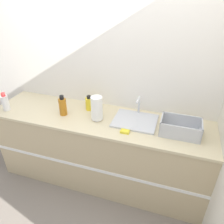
{
  "coord_description": "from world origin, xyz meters",
  "views": [
    {
      "loc": [
        0.78,
        -1.61,
        2.23
      ],
      "look_at": [
        0.16,
        0.29,
        1.05
      ],
      "focal_mm": 35.0,
      "sensor_mm": 36.0,
      "label": 1
    }
  ],
  "objects_px": {
    "bottle_amber": "(63,106)",
    "bottle_yellow": "(89,103)",
    "paper_towel_roll": "(97,108)",
    "sink": "(135,120)",
    "bottle_white_spray": "(5,103)",
    "dish_rack": "(180,129)"
  },
  "relations": [
    {
      "from": "sink",
      "to": "bottle_white_spray",
      "type": "bearing_deg",
      "value": -171.34
    },
    {
      "from": "sink",
      "to": "bottle_yellow",
      "type": "xyz_separation_m",
      "value": [
        -0.58,
        0.09,
        0.06
      ]
    },
    {
      "from": "sink",
      "to": "bottle_amber",
      "type": "relative_size",
      "value": 1.95
    },
    {
      "from": "paper_towel_roll",
      "to": "bottle_yellow",
      "type": "height_order",
      "value": "paper_towel_roll"
    },
    {
      "from": "bottle_white_spray",
      "to": "bottle_yellow",
      "type": "bearing_deg",
      "value": 18.75
    },
    {
      "from": "dish_rack",
      "to": "bottle_amber",
      "type": "xyz_separation_m",
      "value": [
        -1.29,
        -0.03,
        0.05
      ]
    },
    {
      "from": "bottle_amber",
      "to": "sink",
      "type": "bearing_deg",
      "value": 7.83
    },
    {
      "from": "sink",
      "to": "bottle_white_spray",
      "type": "distance_m",
      "value": 1.52
    },
    {
      "from": "bottle_amber",
      "to": "bottle_yellow",
      "type": "xyz_separation_m",
      "value": [
        0.24,
        0.2,
        -0.03
      ]
    },
    {
      "from": "bottle_white_spray",
      "to": "paper_towel_roll",
      "type": "bearing_deg",
      "value": 6.97
    },
    {
      "from": "sink",
      "to": "bottle_amber",
      "type": "bearing_deg",
      "value": -172.17
    },
    {
      "from": "paper_towel_roll",
      "to": "bottle_amber",
      "type": "xyz_separation_m",
      "value": [
        -0.41,
        -0.02,
        -0.04
      ]
    },
    {
      "from": "dish_rack",
      "to": "bottle_yellow",
      "type": "distance_m",
      "value": 1.06
    },
    {
      "from": "bottle_yellow",
      "to": "bottle_white_spray",
      "type": "bearing_deg",
      "value": -161.25
    },
    {
      "from": "paper_towel_roll",
      "to": "bottle_yellow",
      "type": "bearing_deg",
      "value": 133.36
    },
    {
      "from": "bottle_yellow",
      "to": "bottle_white_spray",
      "type": "relative_size",
      "value": 0.81
    },
    {
      "from": "sink",
      "to": "bottle_white_spray",
      "type": "relative_size",
      "value": 2.09
    },
    {
      "from": "dish_rack",
      "to": "bottle_white_spray",
      "type": "bearing_deg",
      "value": -175.83
    },
    {
      "from": "dish_rack",
      "to": "bottle_amber",
      "type": "bearing_deg",
      "value": -178.81
    },
    {
      "from": "dish_rack",
      "to": "bottle_amber",
      "type": "height_order",
      "value": "bottle_amber"
    },
    {
      "from": "paper_towel_roll",
      "to": "bottle_amber",
      "type": "bearing_deg",
      "value": -177.63
    },
    {
      "from": "paper_towel_roll",
      "to": "bottle_amber",
      "type": "height_order",
      "value": "paper_towel_roll"
    }
  ]
}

